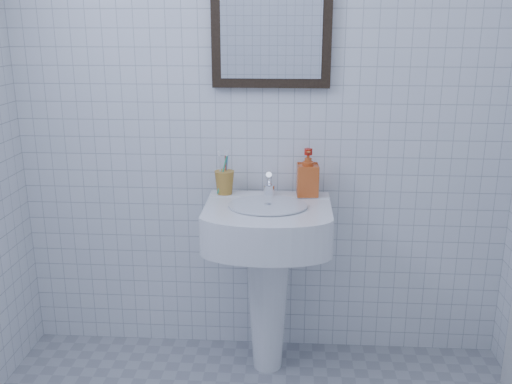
{
  "coord_description": "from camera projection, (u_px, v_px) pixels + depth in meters",
  "views": [
    {
      "loc": [
        0.13,
        -1.27,
        1.5
      ],
      "look_at": [
        -0.01,
        0.86,
        0.87
      ],
      "focal_mm": 40.0,
      "sensor_mm": 36.0,
      "label": 1
    }
  ],
  "objects": [
    {
      "name": "faucet",
      "position": [
        269.0,
        185.0,
        2.44
      ],
      "size": [
        0.05,
        0.1,
        0.12
      ],
      "color": "white",
      "rests_on": "washbasin"
    },
    {
      "name": "wall_back",
      "position": [
        263.0,
        85.0,
        2.44
      ],
      "size": [
        2.2,
        0.02,
        2.5
      ],
      "primitive_type": "cube",
      "color": "white",
      "rests_on": "ground"
    },
    {
      "name": "soap_dispenser",
      "position": [
        308.0,
        172.0,
        2.43
      ],
      "size": [
        0.1,
        0.1,
        0.2
      ],
      "primitive_type": "imported",
      "rotation": [
        0.0,
        0.0,
        0.05
      ],
      "color": "#BE3B12",
      "rests_on": "washbasin"
    },
    {
      "name": "wall_mirror",
      "position": [
        271.0,
        11.0,
        2.34
      ],
      "size": [
        0.5,
        0.04,
        0.62
      ],
      "color": "black",
      "rests_on": "wall_back"
    },
    {
      "name": "toothbrush_cup",
      "position": [
        225.0,
        182.0,
        2.47
      ],
      "size": [
        0.1,
        0.1,
        0.1
      ],
      "primitive_type": null,
      "rotation": [
        0.0,
        0.0,
        0.24
      ],
      "color": "#B5812E",
      "rests_on": "washbasin"
    },
    {
      "name": "washbasin",
      "position": [
        268.0,
        259.0,
        2.44
      ],
      "size": [
        0.52,
        0.38,
        0.8
      ],
      "color": "white",
      "rests_on": "ground"
    }
  ]
}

